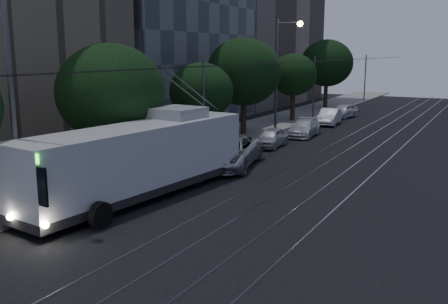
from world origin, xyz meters
The scene contains 17 objects.
ground centered at (0.00, 0.00, 0.00)m, with size 120.00×120.00×0.00m, color black.
sidewalk centered at (-7.50, 20.00, 0.07)m, with size 5.00×90.00×0.15m, color gray.
tram_rails centered at (2.50, 20.00, 0.01)m, with size 4.52×90.00×0.02m.
overhead_wires centered at (-4.97, 20.00, 3.47)m, with size 2.23×90.00×6.00m.
trolleybus centered at (-3.34, 1.52, 1.72)m, with size 3.76×12.53×5.63m.
pickup_silver centered at (-2.80, 8.52, 0.86)m, with size 2.85×6.18×1.72m, color #AFB3B7.
car_white_a centered at (-3.16, 15.22, 0.64)m, with size 1.52×3.78×1.29m, color #B2B2B6.
car_white_b centered at (-2.70, 20.40, 0.64)m, with size 1.80×4.42×1.28m, color silver.
car_white_c centered at (-2.91, 27.51, 0.71)m, with size 1.51×4.33×1.43m, color white.
car_white_d centered at (-3.09, 32.71, 0.68)m, with size 1.61×4.00×1.36m, color silver.
tree_1 centered at (-6.91, 3.72, 4.32)m, with size 5.49×5.49×6.80m.
tree_2 centered at (-6.50, 11.69, 3.86)m, with size 4.09×4.09×5.72m.
tree_3 centered at (-6.96, 18.62, 4.86)m, with size 5.68×5.68×7.43m.
tree_4 centered at (-6.50, 27.74, 4.29)m, with size 4.25×4.25×6.22m.
tree_5 centered at (-7.00, 39.10, 5.12)m, with size 5.74×5.74×7.72m.
streetlamp_near centered at (-4.79, -3.46, 5.95)m, with size 2.39×0.44×9.86m.
streetlamp_far centered at (-5.08, 21.39, 5.42)m, with size 2.19×0.44×8.89m.
Camera 1 is at (10.24, -15.49, 6.34)m, focal length 40.00 mm.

